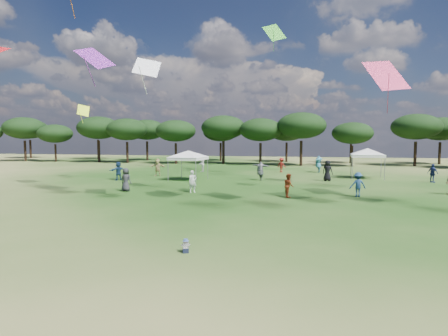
{
  "coord_description": "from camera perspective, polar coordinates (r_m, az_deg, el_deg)",
  "views": [
    {
      "loc": [
        3.73,
        -10.02,
        3.91
      ],
      "look_at": [
        0.28,
        6.0,
        2.6
      ],
      "focal_mm": 30.0,
      "sensor_mm": 36.0,
      "label": 1
    }
  ],
  "objects": [
    {
      "name": "toddler",
      "position": [
        13.16,
        -5.86,
        -11.79
      ],
      "size": [
        0.36,
        0.39,
        0.48
      ],
      "rotation": [
        0.0,
        0.0,
        0.34
      ],
      "color": "black",
      "rests_on": "ground"
    },
    {
      "name": "tent_right",
      "position": [
        38.86,
        21.04,
        2.65
      ],
      "size": [
        6.11,
        6.11,
        3.24
      ],
      "rotation": [
        0.0,
        0.0,
        -0.07
      ],
      "color": "gray",
      "rests_on": "ground"
    },
    {
      "name": "ground",
      "position": [
        11.39,
        -8.07,
        -15.57
      ],
      "size": [
        140.0,
        140.0,
        0.0
      ],
      "primitive_type": "plane",
      "color": "#244A16",
      "rests_on": "ground"
    },
    {
      "name": "festival_crowd",
      "position": [
        35.93,
        5.66,
        -0.29
      ],
      "size": [
        29.24,
        20.73,
        1.93
      ],
      "color": "#A1391A",
      "rests_on": "ground"
    },
    {
      "name": "tent_left",
      "position": [
        34.93,
        -5.48,
        2.45
      ],
      "size": [
        5.92,
        5.92,
        3.06
      ],
      "rotation": [
        0.0,
        0.0,
        -0.13
      ],
      "color": "gray",
      "rests_on": "ground"
    },
    {
      "name": "tree_line",
      "position": [
        57.47,
        10.88,
        5.99
      ],
      "size": [
        108.78,
        17.63,
        7.77
      ],
      "color": "black",
      "rests_on": "ground"
    }
  ]
}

